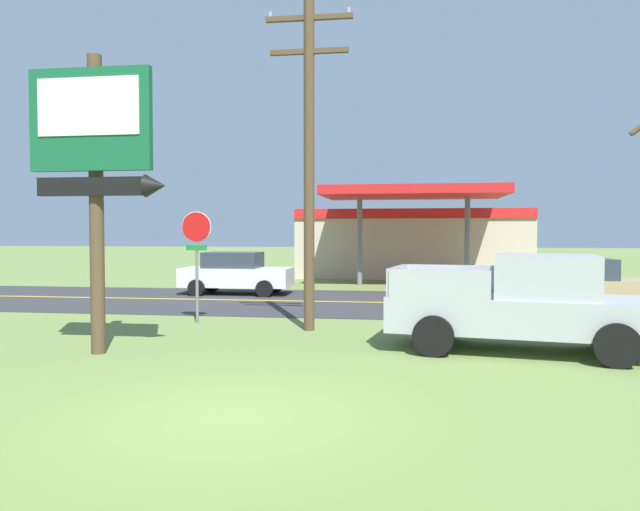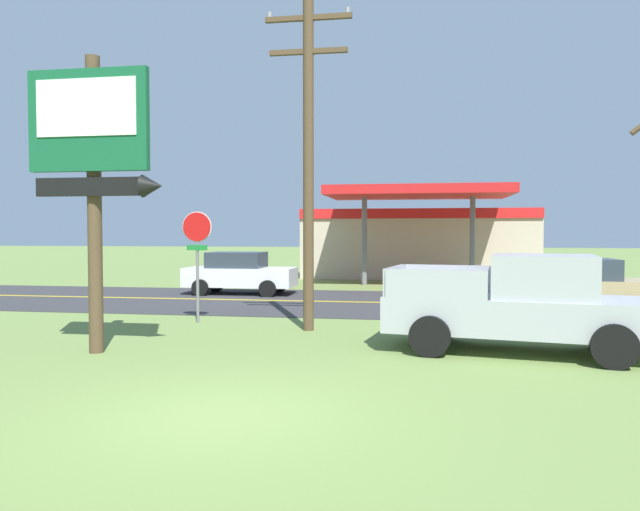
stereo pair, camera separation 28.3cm
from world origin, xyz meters
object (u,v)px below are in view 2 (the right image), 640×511
car_white_near_lane (240,273)px  car_tan_far_lane (573,286)px  pickup_silver_parked_on_lawn (522,305)px  gas_station (418,241)px  utility_pole (308,152)px  motel_sign (94,154)px  stop_sign (197,247)px

car_white_near_lane → car_tan_far_lane: 11.96m
pickup_silver_parked_on_lawn → car_white_near_lane: pickup_silver_parked_on_lawn is taller
car_tan_far_lane → gas_station: bearing=107.0°
utility_pole → motel_sign: bearing=-135.8°
stop_sign → utility_pole: (3.12, -0.72, 2.32)m
car_tan_far_lane → utility_pole: bearing=-150.6°
pickup_silver_parked_on_lawn → car_tan_far_lane: size_ratio=1.30×
car_white_near_lane → car_tan_far_lane: (11.27, -4.00, 0.00)m
motel_sign → utility_pole: size_ratio=0.73×
motel_sign → car_white_near_lane: 11.94m
car_white_near_lane → car_tan_far_lane: size_ratio=1.00×
motel_sign → gas_station: (6.22, 22.17, -1.98)m
utility_pole → car_tan_far_lane: (7.09, 4.00, -3.52)m
pickup_silver_parked_on_lawn → car_white_near_lane: bearing=131.5°
gas_station → motel_sign: bearing=-105.7°
motel_sign → car_white_near_lane: (-0.56, 11.52, -3.10)m
stop_sign → pickup_silver_parked_on_lawn: stop_sign is taller
stop_sign → gas_station: bearing=72.3°
utility_pole → pickup_silver_parked_on_lawn: (4.71, -2.03, -3.39)m
motel_sign → stop_sign: size_ratio=1.99×
stop_sign → car_white_near_lane: (-1.06, 7.29, -1.20)m
motel_sign → pickup_silver_parked_on_lawn: 8.96m
motel_sign → stop_sign: motel_sign is taller
stop_sign → gas_station: (5.73, 17.94, -0.08)m
pickup_silver_parked_on_lawn → car_tan_far_lane: 6.49m
gas_station → car_tan_far_lane: 15.36m
stop_sign → utility_pole: size_ratio=0.37×
motel_sign → stop_sign: 4.66m
stop_sign → pickup_silver_parked_on_lawn: 8.36m
utility_pole → car_white_near_lane: 9.69m
motel_sign → utility_pole: (3.62, 3.52, 0.42)m
motel_sign → car_tan_far_lane: motel_sign is taller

